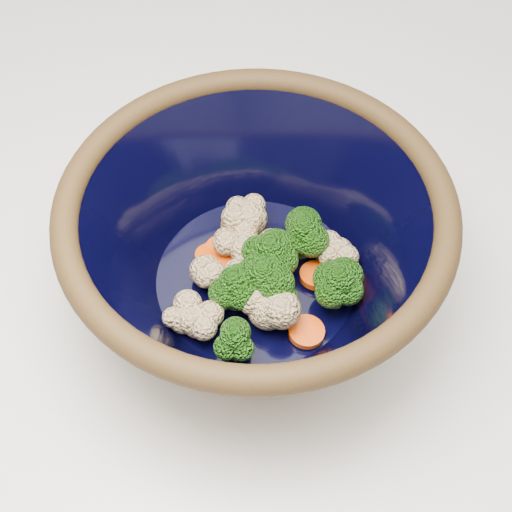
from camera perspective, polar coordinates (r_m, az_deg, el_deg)
counter at (r=1.04m, az=-0.71°, el=-17.39°), size 1.20×1.20×0.90m
mixing_bowl at (r=0.58m, az=0.00°, el=0.76°), size 0.37×0.37×0.13m
vegetable_pile at (r=0.59m, az=0.73°, el=-1.18°), size 0.15×0.16×0.06m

